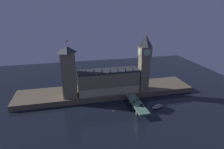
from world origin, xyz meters
TOP-DOWN VIEW (x-y plane):
  - ground_plane at (0.00, 0.00)m, footprint 400.00×400.00m
  - embankment at (0.00, 39.00)m, footprint 220.00×42.00m
  - parliament_hall at (1.05, 30.83)m, footprint 72.75×21.04m
  - clock_tower at (44.41, 26.97)m, footprint 13.40×13.51m
  - victoria_tower at (-44.78, 29.44)m, footprint 16.21×16.21m
  - bridge at (25.11, -5.00)m, footprint 11.37×46.00m
  - car_northbound_lead at (22.61, -2.63)m, footprint 2.02×3.93m
  - car_southbound_lead at (27.61, -12.71)m, footprint 2.00×4.69m
  - car_southbound_trail at (27.61, 0.90)m, footprint 1.86×3.88m
  - pedestrian_near_rail at (20.11, -14.88)m, footprint 0.38×0.38m
  - pedestrian_mid_walk at (30.11, -6.73)m, footprint 0.38×0.38m
  - pedestrian_far_rail at (20.11, 9.11)m, footprint 0.38×0.38m
  - street_lamp_near at (19.71, -19.72)m, footprint 1.34×0.60m
  - street_lamp_far at (19.71, 9.72)m, footprint 1.34×0.60m
  - boat_downstream at (48.11, -9.14)m, footprint 15.27×6.77m

SIDE VIEW (x-z plane):
  - ground_plane at x=0.00m, z-range 0.00..0.00m
  - boat_downstream at x=48.11m, z-range -0.51..3.27m
  - embankment at x=0.00m, z-range 0.00..6.54m
  - bridge at x=25.11m, z-range 1.32..8.11m
  - car_southbound_trail at x=27.61m, z-range 6.75..8.18m
  - car_northbound_lead at x=22.61m, z-range 6.74..8.31m
  - car_southbound_lead at x=27.61m, z-range 6.75..8.32m
  - pedestrian_far_rail at x=20.11m, z-range 6.84..8.49m
  - pedestrian_mid_walk at x=30.11m, z-range 6.84..8.50m
  - pedestrian_near_rail at x=20.11m, z-range 6.84..8.52m
  - street_lamp_far at x=19.71m, z-range 7.55..13.51m
  - street_lamp_near at x=19.71m, z-range 7.57..13.75m
  - parliament_hall at x=1.05m, z-range 3.69..37.42m
  - victoria_tower at x=-44.78m, z-range 3.67..68.96m
  - clock_tower at x=44.41m, z-range 8.57..78.87m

